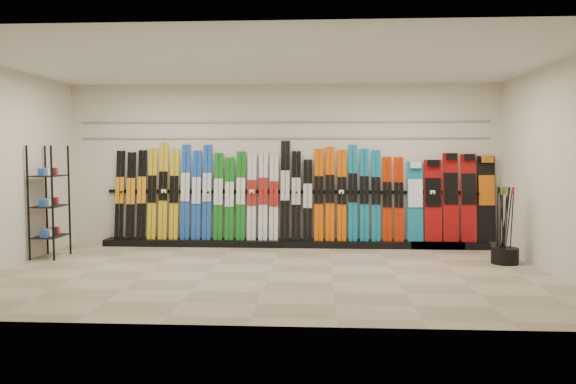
{
  "coord_description": "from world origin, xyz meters",
  "views": [
    {
      "loc": [
        0.72,
        -7.97,
        1.73
      ],
      "look_at": [
        0.2,
        1.0,
        1.1
      ],
      "focal_mm": 35.0,
      "sensor_mm": 36.0,
      "label": 1
    }
  ],
  "objects": [
    {
      "name": "ski_rack_base",
      "position": [
        0.22,
        2.28,
        0.06
      ],
      "size": [
        8.0,
        0.4,
        0.12
      ],
      "primitive_type": "cube",
      "color": "black",
      "rests_on": "floor"
    },
    {
      "name": "right_wall",
      "position": [
        4.0,
        0.0,
        1.5
      ],
      "size": [
        0.0,
        5.0,
        5.0
      ],
      "primitive_type": "plane",
      "rotation": [
        1.57,
        0.0,
        -1.57
      ],
      "color": "beige",
      "rests_on": "floor"
    },
    {
      "name": "slatwall_rail_1",
      "position": [
        0.0,
        2.48,
        2.3
      ],
      "size": [
        7.6,
        0.02,
        0.03
      ],
      "primitive_type": "cube",
      "color": "gray",
      "rests_on": "back_wall"
    },
    {
      "name": "accessory_rack",
      "position": [
        -3.75,
        1.01,
        0.92
      ],
      "size": [
        0.4,
        0.6,
        1.85
      ],
      "primitive_type": "cube",
      "color": "black",
      "rests_on": "floor"
    },
    {
      "name": "pole_bin",
      "position": [
        3.6,
        0.87,
        0.12
      ],
      "size": [
        0.41,
        0.41,
        0.25
      ],
      "primitive_type": "cylinder",
      "color": "black",
      "rests_on": "floor"
    },
    {
      "name": "ski_poles",
      "position": [
        3.59,
        0.91,
        0.61
      ],
      "size": [
        0.27,
        0.32,
        1.18
      ],
      "color": "black",
      "rests_on": "pole_bin"
    },
    {
      "name": "slatwall_rail_0",
      "position": [
        0.0,
        2.48,
        2.0
      ],
      "size": [
        7.6,
        0.02,
        0.03
      ],
      "primitive_type": "cube",
      "color": "gray",
      "rests_on": "back_wall"
    },
    {
      "name": "snowboards",
      "position": [
        3.11,
        2.36,
        0.89
      ],
      "size": [
        1.58,
        0.25,
        1.61
      ],
      "color": "#14728C",
      "rests_on": "ski_rack_base"
    },
    {
      "name": "skis",
      "position": [
        -0.47,
        2.35,
        0.95
      ],
      "size": [
        5.37,
        0.28,
        1.83
      ],
      "color": "black",
      "rests_on": "ski_rack_base"
    },
    {
      "name": "ceiling",
      "position": [
        0.0,
        0.0,
        3.0
      ],
      "size": [
        8.0,
        8.0,
        0.0
      ],
      "primitive_type": "plane",
      "rotation": [
        3.14,
        0.0,
        0.0
      ],
      "color": "silver",
      "rests_on": "back_wall"
    },
    {
      "name": "floor",
      "position": [
        0.0,
        0.0,
        0.0
      ],
      "size": [
        8.0,
        8.0,
        0.0
      ],
      "primitive_type": "plane",
      "color": "#9D8B6C",
      "rests_on": "ground"
    },
    {
      "name": "back_wall",
      "position": [
        0.0,
        2.5,
        1.5
      ],
      "size": [
        8.0,
        0.0,
        8.0
      ],
      "primitive_type": "plane",
      "rotation": [
        1.57,
        0.0,
        0.0
      ],
      "color": "beige",
      "rests_on": "floor"
    }
  ]
}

